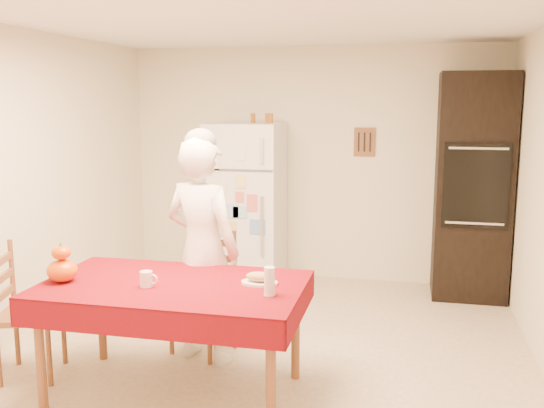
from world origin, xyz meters
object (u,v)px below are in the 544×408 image
(dining_table, at_px, (173,293))
(bread_plate, at_px, (259,283))
(chair_far, at_px, (208,286))
(chair_left, at_px, (20,307))
(oven_cabinet, at_px, (473,187))
(pumpkin_lower, at_px, (62,271))
(coffee_mug, at_px, (146,279))
(wine_glass, at_px, (269,281))
(refrigerator, at_px, (246,204))
(seated_woman, at_px, (202,251))

(dining_table, distance_m, bread_plate, 0.57)
(chair_far, xyz_separation_m, chair_left, (-1.13, -0.74, 0.00))
(oven_cabinet, bearing_deg, dining_table, -128.89)
(chair_far, bearing_deg, oven_cabinet, 58.20)
(dining_table, bearing_deg, pumpkin_lower, -169.90)
(coffee_mug, bearing_deg, dining_table, 38.24)
(chair_far, relative_size, wine_glass, 5.40)
(bread_plate, bearing_deg, refrigerator, 107.04)
(chair_left, relative_size, pumpkin_lower, 4.78)
(oven_cabinet, distance_m, coffee_mug, 3.51)
(oven_cabinet, bearing_deg, refrigerator, -178.82)
(dining_table, relative_size, chair_far, 1.79)
(dining_table, bearing_deg, seated_woman, 89.36)
(bread_plate, bearing_deg, chair_left, -177.02)
(oven_cabinet, height_order, chair_left, oven_cabinet)
(refrigerator, bearing_deg, wine_glass, -71.97)
(refrigerator, distance_m, oven_cabinet, 2.29)
(bread_plate, bearing_deg, seated_woman, 139.79)
(chair_far, xyz_separation_m, seated_woman, (0.03, -0.19, 0.33))
(dining_table, height_order, wine_glass, wine_glass)
(chair_far, height_order, wine_glass, chair_far)
(chair_far, height_order, coffee_mug, chair_far)
(seated_woman, height_order, wine_glass, seated_woman)
(refrigerator, height_order, seated_woman, refrigerator)
(chair_left, height_order, coffee_mug, chair_left)
(dining_table, xyz_separation_m, seated_woman, (0.01, 0.56, 0.15))
(pumpkin_lower, relative_size, bread_plate, 0.83)
(coffee_mug, bearing_deg, chair_far, 82.45)
(wine_glass, distance_m, bread_plate, 0.25)
(refrigerator, xyz_separation_m, chair_left, (-0.96, -2.53, -0.34))
(chair_far, relative_size, bread_plate, 3.96)
(pumpkin_lower, bearing_deg, chair_far, 51.75)
(chair_left, height_order, seated_woman, seated_woman)
(dining_table, distance_m, seated_woman, 0.58)
(pumpkin_lower, bearing_deg, wine_glass, 1.03)
(wine_glass, relative_size, bread_plate, 0.73)
(pumpkin_lower, distance_m, wine_glass, 1.38)
(dining_table, xyz_separation_m, chair_left, (-1.15, 0.01, -0.18))
(oven_cabinet, bearing_deg, bread_plate, -121.66)
(chair_left, relative_size, wine_glass, 5.40)
(chair_far, xyz_separation_m, wine_glass, (0.69, -0.86, 0.34))
(refrigerator, height_order, chair_far, refrigerator)
(refrigerator, bearing_deg, chair_left, -110.76)
(coffee_mug, bearing_deg, pumpkin_lower, -178.07)
(refrigerator, distance_m, chair_far, 1.83)
(chair_far, relative_size, chair_left, 1.00)
(oven_cabinet, xyz_separation_m, chair_far, (-2.11, -1.83, -0.59))
(pumpkin_lower, xyz_separation_m, wine_glass, (1.38, 0.02, 0.01))
(refrigerator, height_order, bread_plate, refrigerator)
(oven_cabinet, xyz_separation_m, pumpkin_lower, (-2.80, -2.71, -0.26))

